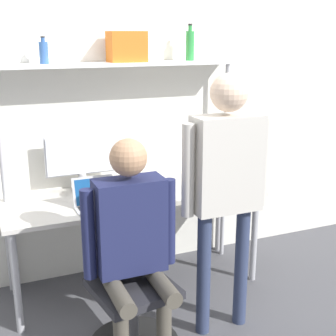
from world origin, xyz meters
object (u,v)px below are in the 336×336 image
object	(u,v)px
monitor	(81,159)
cell_phone	(133,203)
person_standing	(226,173)
laptop	(95,199)
person_seated	(132,234)
bottle_blue	(44,52)
storage_box	(127,47)
office_chair	(131,308)
bottle_green	(190,45)

from	to	relation	value
monitor	cell_phone	distance (m)	0.56
monitor	person_standing	size ratio (longest dim) A/B	0.32
laptop	cell_phone	world-z (taller)	laptop
person_seated	bottle_blue	bearing A→B (deg)	106.49
person_standing	monitor	bearing A→B (deg)	125.06
laptop	cell_phone	size ratio (longest dim) A/B	1.93
person_seated	bottle_blue	distance (m)	1.42
person_standing	storage_box	world-z (taller)	storage_box
office_chair	laptop	bearing A→B (deg)	95.48
cell_phone	person_standing	bearing A→B (deg)	-52.83
bottle_green	storage_box	bearing A→B (deg)	180.00
monitor	person_standing	world-z (taller)	person_standing
laptop	bottle_green	xyz separation A→B (m)	(0.88, 0.35, 1.02)
cell_phone	storage_box	size ratio (longest dim) A/B	0.56
cell_phone	person_standing	xyz separation A→B (m)	(0.42, -0.56, 0.33)
office_chair	cell_phone	bearing A→B (deg)	68.92
storage_box	monitor	bearing A→B (deg)	176.42
laptop	office_chair	bearing A→B (deg)	-84.52
person_seated	person_standing	world-z (taller)	person_standing
cell_phone	person_standing	world-z (taller)	person_standing
cell_phone	bottle_blue	distance (m)	1.21
office_chair	bottle_green	size ratio (longest dim) A/B	3.31
cell_phone	bottle_blue	xyz separation A→B (m)	(-0.49, 0.40, 1.03)
person_standing	laptop	bearing A→B (deg)	138.47
person_seated	bottle_green	distance (m)	1.64
person_standing	office_chair	bearing A→B (deg)	177.63
laptop	office_chair	distance (m)	0.79
monitor	office_chair	xyz separation A→B (m)	(0.06, -0.95, -0.73)
bottle_green	person_seated	bearing A→B (deg)	-129.84
laptop	person_standing	xyz separation A→B (m)	(0.68, -0.61, 0.28)
laptop	bottle_green	world-z (taller)	bottle_green
person_seated	monitor	bearing A→B (deg)	93.73
cell_phone	person_seated	bearing A→B (deg)	-108.96
office_chair	bottle_green	world-z (taller)	bottle_green
office_chair	bottle_blue	world-z (taller)	bottle_blue
cell_phone	office_chair	world-z (taller)	office_chair
person_standing	storage_box	size ratio (longest dim) A/B	6.30
laptop	office_chair	xyz separation A→B (m)	(0.06, -0.58, -0.53)
laptop	person_standing	world-z (taller)	person_standing
laptop	person_seated	world-z (taller)	person_seated
monitor	bottle_green	xyz separation A→B (m)	(0.88, -0.02, 0.82)
monitor	bottle_green	distance (m)	1.20
person_seated	person_standing	size ratio (longest dim) A/B	0.80
monitor	office_chair	bearing A→B (deg)	-86.47
laptop	bottle_blue	distance (m)	1.06
monitor	cell_phone	size ratio (longest dim) A/B	3.59
monitor	cell_phone	xyz separation A→B (m)	(0.26, -0.42, -0.25)
monitor	bottle_blue	bearing A→B (deg)	-174.09
person_standing	bottle_green	world-z (taller)	bottle_green
office_chair	person_standing	distance (m)	1.02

